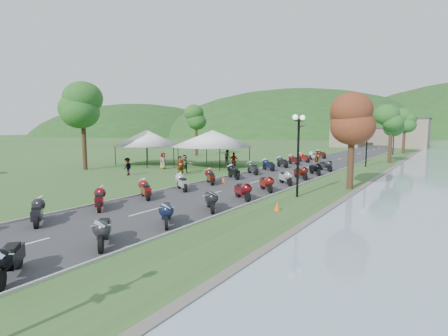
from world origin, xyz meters
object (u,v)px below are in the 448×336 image
Objects in this scene: pedestrian_b at (227,164)px; pedestrian_c at (128,175)px; vendor_tent_main at (212,148)px; pedestrian_a at (181,175)px.

pedestrian_c is at bearing 90.75° from pedestrian_b.
pedestrian_b is 13.11m from pedestrian_c.
vendor_tent_main is 3.77× the size of pedestrian_c.
pedestrian_c is (-4.07, -2.55, 0.00)m from pedestrian_a.
vendor_tent_main is 3.44× the size of pedestrian_a.
pedestrian_a is 1.10× the size of pedestrian_c.
pedestrian_a is (1.91, -7.68, -2.00)m from vendor_tent_main.
pedestrian_b reaches higher than pedestrian_c.
vendor_tent_main is 3.34m from pedestrian_b.
pedestrian_a is at bearing 110.47° from pedestrian_b.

